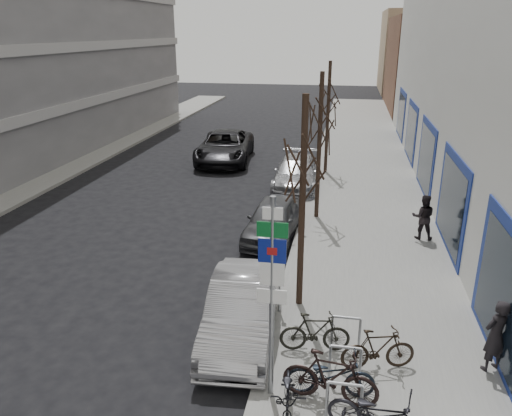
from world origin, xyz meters
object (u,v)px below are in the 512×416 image
at_px(tree_far, 329,91).
at_px(bike_near_right, 330,377).
at_px(parked_car_mid, 273,219).
at_px(meter_front, 280,284).
at_px(bike_near_left, 288,396).
at_px(tree_near, 304,154).
at_px(parked_car_front, 242,309).
at_px(bike_rack, 345,360).
at_px(lane_car, 225,147).
at_px(pedestrian_near, 495,336).
at_px(bike_far_inner, 378,349).
at_px(bike_mid_inner, 315,332).
at_px(meter_back, 313,169).
at_px(pedestrian_far, 423,217).
at_px(parked_car_back, 296,173).
at_px(meter_mid, 301,210).
at_px(bike_far_curb, 379,411).
at_px(highway_sign_pole, 272,288).
at_px(bike_mid_curb, 331,372).
at_px(tree_mid, 321,112).

xyz_separation_m(tree_far, bike_near_right, (0.94, -16.55, -3.39)).
relative_size(bike_near_right, parked_car_mid, 0.47).
bearing_deg(meter_front, bike_near_left, -79.68).
relative_size(tree_near, bike_near_left, 3.17).
bearing_deg(meter_front, parked_car_front, -127.40).
distance_m(bike_rack, meter_front, 2.92).
bearing_deg(lane_car, tree_far, -22.00).
bearing_deg(parked_car_front, pedestrian_near, -9.37).
xyz_separation_m(bike_rack, meter_front, (-1.65, 2.40, 0.26)).
bearing_deg(lane_car, bike_far_inner, -71.67).
distance_m(bike_rack, bike_far_inner, 0.85).
bearing_deg(pedestrian_near, bike_mid_inner, -31.75).
xyz_separation_m(tree_near, meter_back, (-0.45, 10.50, -3.19)).
xyz_separation_m(tree_far, pedestrian_near, (4.20, -14.95, -3.15)).
bearing_deg(meter_back, meter_front, -90.00).
xyz_separation_m(tree_near, bike_near_right, (0.94, -3.55, -3.39)).
distance_m(bike_far_inner, pedestrian_far, 7.61).
xyz_separation_m(parked_car_front, parked_car_back, (0.00, 11.96, -0.01)).
relative_size(meter_front, parked_car_mid, 0.32).
bearing_deg(parked_car_back, tree_near, -85.01).
height_order(meter_mid, bike_far_curb, meter_mid).
xyz_separation_m(parked_car_back, lane_car, (-4.37, 4.20, 0.13)).
bearing_deg(meter_front, highway_sign_pole, -85.25).
distance_m(tree_far, bike_mid_curb, 16.73).
bearing_deg(parked_car_mid, bike_far_inner, -60.30).
bearing_deg(tree_far, lane_car, 163.25).
bearing_deg(parked_car_back, meter_back, -0.07).
bearing_deg(highway_sign_pole, parked_car_mid, 98.26).
distance_m(tree_far, bike_far_inner, 15.86).
xyz_separation_m(bike_rack, meter_back, (-1.65, 13.40, 0.26)).
relative_size(pedestrian_near, pedestrian_far, 1.03).
bearing_deg(highway_sign_pole, bike_near_left, -57.21).
relative_size(tree_mid, bike_near_left, 3.17).
height_order(parked_car_mid, lane_car, lane_car).
relative_size(bike_near_left, bike_mid_inner, 1.11).
relative_size(bike_near_left, bike_far_inner, 1.09).
height_order(tree_near, parked_car_mid, tree_near).
bearing_deg(pedestrian_near, tree_near, -57.07).
distance_m(bike_far_inner, lane_car, 18.60).
bearing_deg(bike_mid_inner, tree_mid, -5.13).
xyz_separation_m(tree_far, bike_mid_inner, (0.54, -14.98, -3.48)).
bearing_deg(pedestrian_far, parked_car_front, 56.50).
height_order(tree_mid, bike_near_left, tree_mid).
bearing_deg(bike_mid_inner, meter_front, 25.00).
xyz_separation_m(bike_near_right, bike_mid_inner, (-0.40, 1.57, -0.09)).
distance_m(tree_mid, bike_near_right, 10.65).
distance_m(tree_mid, parked_car_front, 8.76).
height_order(meter_back, parked_car_mid, meter_back).
xyz_separation_m(meter_front, bike_near_right, (1.39, -3.05, -0.21)).
relative_size(meter_front, bike_near_left, 0.73).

